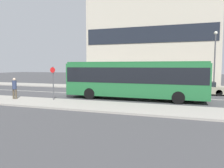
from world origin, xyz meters
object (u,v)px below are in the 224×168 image
Objects in this scene: city_bus at (134,78)px; pedestrian_near_stop at (14,87)px; parked_car_0 at (203,88)px; bus_stop_sign at (53,80)px; street_lamp at (215,55)px.

pedestrian_near_stop is (-9.19, -3.75, -0.73)m from city_bus.
pedestrian_near_stop is (-14.96, -9.21, 0.49)m from parked_car_0.
parked_car_0 is (5.77, 5.47, -1.22)m from city_bus.
bus_stop_sign is (-11.68, -8.57, 1.07)m from parked_car_0.
city_bus is 10.40m from street_lamp.
pedestrian_near_stop is at bearing -168.88° from bus_stop_sign.
city_bus is at bearing -136.55° from parked_car_0.
street_lamp reaches higher than city_bus.
bus_stop_sign is 0.42× the size of street_lamp.
bus_stop_sign is at bearing -154.13° from city_bus.
parked_car_0 is 4.10m from street_lamp.
street_lamp is at bearing 11.39° from pedestrian_near_stop.
pedestrian_near_stop is at bearing -145.26° from street_lamp.
bus_stop_sign is at bearing -12.23° from pedestrian_near_stop.
pedestrian_near_stop is 3.40m from bus_stop_sign.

